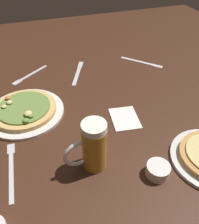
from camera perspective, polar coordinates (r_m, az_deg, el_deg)
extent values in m
cube|color=#3D2114|center=(0.95, 0.00, -1.60)|extent=(2.40, 2.40, 0.03)
cylinder|color=silver|center=(1.00, -17.63, -0.04)|extent=(0.31, 0.31, 0.01)
cylinder|color=tan|center=(0.99, -17.80, 0.63)|extent=(0.25, 0.25, 0.02)
cylinder|color=olive|center=(0.98, -17.94, 1.16)|extent=(0.21, 0.21, 0.01)
ellipsoid|color=#DBC67A|center=(1.00, -22.26, 1.25)|extent=(0.02, 0.02, 0.01)
ellipsoid|color=olive|center=(0.90, -17.50, -1.96)|extent=(0.02, 0.02, 0.01)
ellipsoid|color=#DBC67A|center=(1.01, -21.11, 2.24)|extent=(0.02, 0.02, 0.01)
ellipsoid|color=#C67038|center=(1.04, -21.47, 3.20)|extent=(0.02, 0.02, 0.01)
ellipsoid|color=#DBC67A|center=(0.93, -17.05, -0.34)|extent=(0.03, 0.03, 0.02)
ellipsoid|color=olive|center=(0.92, -16.36, -0.89)|extent=(0.02, 0.02, 0.01)
cylinder|color=#B27A23|center=(0.72, -1.24, -8.82)|extent=(0.08, 0.08, 0.16)
cylinder|color=white|center=(0.65, -1.35, -3.70)|extent=(0.07, 0.07, 0.02)
torus|color=silver|center=(0.71, -5.01, -10.09)|extent=(0.10, 0.02, 0.10)
cylinder|color=silver|center=(0.76, 14.01, -13.61)|extent=(0.07, 0.07, 0.04)
cube|color=white|center=(0.93, 6.17, -1.45)|extent=(0.12, 0.15, 0.01)
cube|color=silver|center=(0.80, -20.73, -14.25)|extent=(0.02, 0.20, 0.01)
cube|color=silver|center=(0.87, -20.79, -8.31)|extent=(0.03, 0.04, 0.00)
cube|color=silver|center=(1.20, -5.50, 8.97)|extent=(0.09, 0.18, 0.01)
cube|color=silver|center=(1.29, -4.66, 11.50)|extent=(0.05, 0.06, 0.00)
cube|color=silver|center=(1.26, -15.82, 9.19)|extent=(0.15, 0.12, 0.01)
cube|color=silver|center=(1.20, -19.51, 6.89)|extent=(0.05, 0.05, 0.00)
cube|color=silver|center=(1.33, 9.20, 12.17)|extent=(0.15, 0.15, 0.01)
cube|color=silver|center=(1.31, 13.80, 10.91)|extent=(0.06, 0.06, 0.00)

